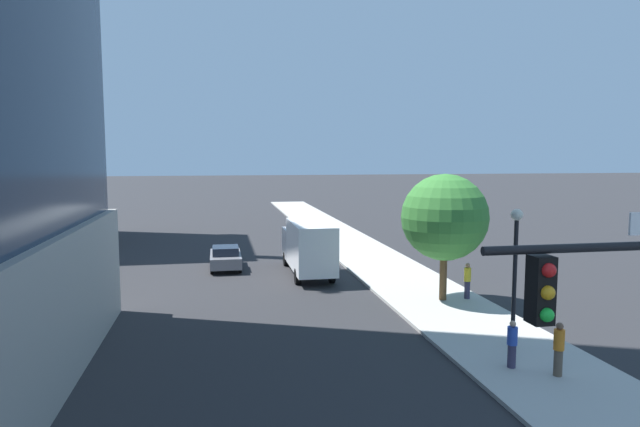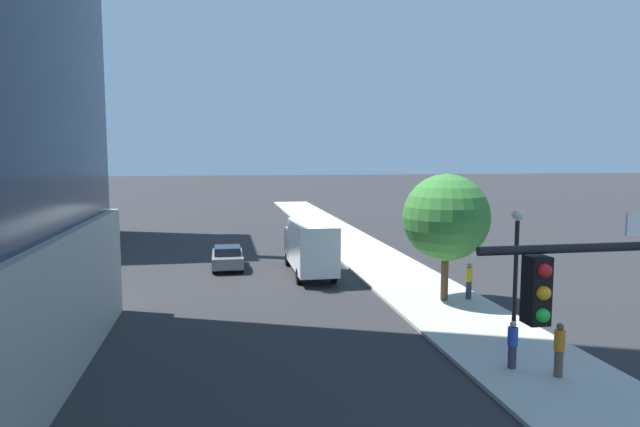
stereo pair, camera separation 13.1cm
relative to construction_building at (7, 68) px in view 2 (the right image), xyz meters
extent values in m
cube|color=#B2AFA8|center=(27.51, -25.24, -14.26)|extent=(5.04, 120.00, 0.15)
cube|color=gray|center=(-0.03, 0.03, -1.37)|extent=(12.19, 12.33, 25.94)
cube|color=gold|center=(3.63, -3.66, 3.59)|extent=(0.90, 0.90, 35.86)
cylinder|color=black|center=(23.08, -42.26, -8.47)|extent=(4.62, 0.14, 0.14)
cube|color=black|center=(21.74, -42.26, -9.09)|extent=(0.32, 0.36, 1.05)
sphere|color=red|center=(21.74, -42.45, -8.75)|extent=(0.22, 0.22, 0.22)
sphere|color=orange|center=(21.74, -42.45, -9.09)|extent=(0.22, 0.22, 0.22)
sphere|color=green|center=(21.74, -42.45, -9.43)|extent=(0.22, 0.22, 0.22)
cylinder|color=black|center=(27.73, -31.27, -11.80)|extent=(0.16, 0.16, 4.78)
sphere|color=silver|center=(27.73, -31.27, -9.23)|extent=(0.44, 0.44, 0.44)
cylinder|color=brown|center=(27.83, -24.51, -12.92)|extent=(0.36, 0.36, 2.53)
sphere|color=#387F33|center=(27.83, -24.51, -10.06)|extent=(4.25, 4.25, 4.25)
cube|color=slate|center=(17.36, -14.19, -13.69)|extent=(1.93, 4.21, 0.69)
cube|color=#19212D|center=(17.36, -14.49, -13.09)|extent=(1.62, 1.88, 0.51)
cylinder|color=black|center=(16.51, -12.76, -13.98)|extent=(0.22, 0.70, 0.70)
cylinder|color=black|center=(18.21, -12.76, -13.98)|extent=(0.22, 0.70, 0.70)
cylinder|color=black|center=(16.51, -15.63, -13.98)|extent=(0.22, 0.70, 0.70)
cylinder|color=black|center=(18.21, -15.63, -13.98)|extent=(0.22, 0.70, 0.70)
cube|color=silver|center=(22.30, -13.92, -12.82)|extent=(2.25, 2.20, 1.92)
cube|color=white|center=(22.30, -17.92, -12.39)|extent=(2.25, 5.50, 2.79)
cylinder|color=black|center=(21.31, -13.92, -13.89)|extent=(0.30, 0.90, 0.90)
cylinder|color=black|center=(23.29, -13.92, -13.89)|extent=(0.30, 0.90, 0.90)
cylinder|color=black|center=(21.31, -19.29, -13.89)|extent=(0.30, 0.90, 0.90)
cylinder|color=black|center=(23.29, -19.29, -13.89)|extent=(0.30, 0.90, 0.90)
cylinder|color=#38334C|center=(26.59, -33.23, -13.79)|extent=(0.28, 0.28, 0.79)
cylinder|color=#2D4CB2|center=(26.59, -33.23, -13.09)|extent=(0.34, 0.34, 0.61)
sphere|color=tan|center=(26.59, -33.23, -12.68)|extent=(0.21, 0.21, 0.21)
cylinder|color=#38334C|center=(29.11, -24.53, -13.74)|extent=(0.28, 0.28, 0.88)
cylinder|color=gold|center=(29.11, -24.53, -12.96)|extent=(0.34, 0.34, 0.68)
sphere|color=#997051|center=(29.11, -24.53, -12.50)|extent=(0.24, 0.24, 0.24)
cylinder|color=brown|center=(27.69, -34.16, -13.75)|extent=(0.28, 0.28, 0.87)
cylinder|color=orange|center=(27.69, -34.16, -12.98)|extent=(0.34, 0.34, 0.67)
sphere|color=brown|center=(27.69, -34.16, -12.53)|extent=(0.24, 0.24, 0.24)
camera|label=1|loc=(16.92, -49.75, -7.05)|focal=31.01mm
camera|label=2|loc=(17.05, -49.78, -7.05)|focal=31.01mm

